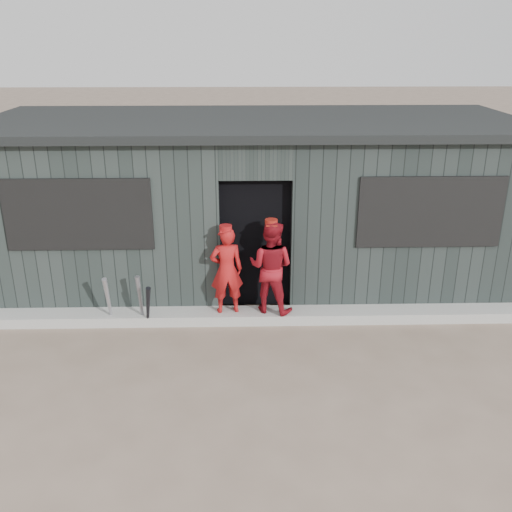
{
  "coord_description": "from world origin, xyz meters",
  "views": [
    {
      "loc": [
        -0.18,
        -5.44,
        3.84
      ],
      "look_at": [
        0.0,
        1.8,
        1.0
      ],
      "focal_mm": 40.0,
      "sensor_mm": 36.0,
      "label": 1
    }
  ],
  "objects_px": {
    "player_grey_back": "(290,262)",
    "dugout": "(253,201)",
    "bat_left": "(109,301)",
    "player_red_left": "(227,270)",
    "bat_mid": "(140,300)",
    "player_red_right": "(271,267)",
    "bat_right": "(148,307)"
  },
  "relations": [
    {
      "from": "player_red_right",
      "to": "dugout",
      "type": "relative_size",
      "value": 0.16
    },
    {
      "from": "dugout",
      "to": "player_red_left",
      "type": "bearing_deg",
      "value": -103.73
    },
    {
      "from": "player_red_left",
      "to": "player_red_right",
      "type": "height_order",
      "value": "player_red_right"
    },
    {
      "from": "bat_left",
      "to": "player_red_right",
      "type": "distance_m",
      "value": 2.28
    },
    {
      "from": "player_red_left",
      "to": "player_grey_back",
      "type": "relative_size",
      "value": 0.94
    },
    {
      "from": "player_red_left",
      "to": "player_red_right",
      "type": "relative_size",
      "value": 0.95
    },
    {
      "from": "bat_mid",
      "to": "player_red_right",
      "type": "height_order",
      "value": "player_red_right"
    },
    {
      "from": "player_red_left",
      "to": "dugout",
      "type": "distance_m",
      "value": 1.79
    },
    {
      "from": "player_red_left",
      "to": "player_red_right",
      "type": "xyz_separation_m",
      "value": [
        0.61,
        0.02,
        0.04
      ]
    },
    {
      "from": "bat_left",
      "to": "dugout",
      "type": "bearing_deg",
      "value": 42.11
    },
    {
      "from": "bat_mid",
      "to": "player_red_right",
      "type": "distance_m",
      "value": 1.87
    },
    {
      "from": "bat_right",
      "to": "player_red_left",
      "type": "distance_m",
      "value": 1.19
    },
    {
      "from": "player_grey_back",
      "to": "dugout",
      "type": "distance_m",
      "value": 1.37
    },
    {
      "from": "player_red_right",
      "to": "player_grey_back",
      "type": "relative_size",
      "value": 0.99
    },
    {
      "from": "bat_left",
      "to": "bat_mid",
      "type": "xyz_separation_m",
      "value": [
        0.43,
        0.06,
        -0.02
      ]
    },
    {
      "from": "player_red_right",
      "to": "player_grey_back",
      "type": "xyz_separation_m",
      "value": [
        0.31,
        0.54,
        -0.14
      ]
    },
    {
      "from": "bat_left",
      "to": "dugout",
      "type": "relative_size",
      "value": 0.1
    },
    {
      "from": "bat_right",
      "to": "player_red_left",
      "type": "xyz_separation_m",
      "value": [
        1.08,
        0.24,
        0.43
      ]
    },
    {
      "from": "player_grey_back",
      "to": "dugout",
      "type": "xyz_separation_m",
      "value": [
        -0.52,
        1.11,
        0.62
      ]
    },
    {
      "from": "bat_mid",
      "to": "player_red_right",
      "type": "relative_size",
      "value": 0.57
    },
    {
      "from": "bat_left",
      "to": "bat_right",
      "type": "height_order",
      "value": "bat_left"
    },
    {
      "from": "bat_left",
      "to": "player_grey_back",
      "type": "xyz_separation_m",
      "value": [
        2.55,
        0.73,
        0.27
      ]
    },
    {
      "from": "bat_left",
      "to": "player_grey_back",
      "type": "relative_size",
      "value": 0.62
    },
    {
      "from": "bat_left",
      "to": "player_red_left",
      "type": "relative_size",
      "value": 0.66
    },
    {
      "from": "bat_mid",
      "to": "player_grey_back",
      "type": "relative_size",
      "value": 0.57
    },
    {
      "from": "bat_mid",
      "to": "player_red_right",
      "type": "bearing_deg",
      "value": 4.28
    },
    {
      "from": "bat_right",
      "to": "player_grey_back",
      "type": "distance_m",
      "value": 2.18
    },
    {
      "from": "player_red_right",
      "to": "bat_mid",
      "type": "bearing_deg",
      "value": 26.09
    },
    {
      "from": "bat_mid",
      "to": "player_red_left",
      "type": "relative_size",
      "value": 0.61
    },
    {
      "from": "bat_mid",
      "to": "player_red_left",
      "type": "distance_m",
      "value": 1.27
    },
    {
      "from": "bat_mid",
      "to": "player_red_left",
      "type": "xyz_separation_m",
      "value": [
        1.2,
        0.11,
        0.4
      ]
    },
    {
      "from": "bat_left",
      "to": "player_red_left",
      "type": "distance_m",
      "value": 1.68
    }
  ]
}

